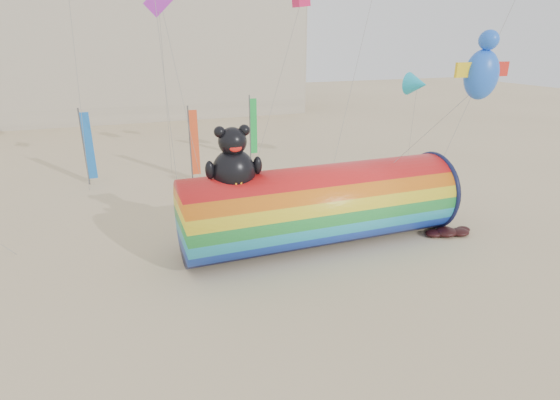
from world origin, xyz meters
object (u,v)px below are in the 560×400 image
object	(u,v)px
hotel_building	(53,31)
fabric_bundle	(448,232)
kite_handler	(434,209)
windsock_assembly	(320,203)

from	to	relation	value
hotel_building	fabric_bundle	bearing A→B (deg)	-65.53
kite_handler	hotel_building	bearing A→B (deg)	-93.92
hotel_building	kite_handler	distance (m)	50.45
windsock_assembly	fabric_bundle	world-z (taller)	windsock_assembly
windsock_assembly	fabric_bundle	size ratio (longest dim) A/B	5.06
windsock_assembly	fabric_bundle	xyz separation A→B (m)	(6.51, -1.55, -1.86)
hotel_building	fabric_bundle	world-z (taller)	hotel_building
windsock_assembly	kite_handler	size ratio (longest dim) A/B	7.29
fabric_bundle	hotel_building	bearing A→B (deg)	114.47
hotel_building	kite_handler	xyz separation A→B (m)	(21.07, -44.86, -9.40)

